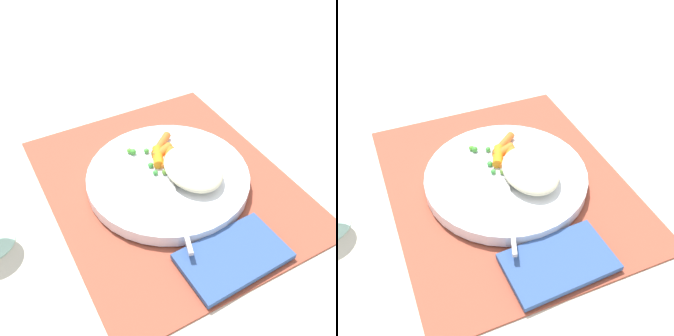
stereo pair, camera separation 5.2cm
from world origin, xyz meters
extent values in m
plane|color=beige|center=(0.00, 0.00, 0.00)|extent=(2.40, 2.40, 0.00)
cube|color=#9E4733|center=(0.00, 0.00, 0.00)|extent=(0.42, 0.35, 0.01)
cylinder|color=white|center=(0.00, 0.00, 0.02)|extent=(0.25, 0.25, 0.02)
ellipsoid|color=beige|center=(-0.02, -0.03, 0.04)|extent=(0.11, 0.08, 0.03)
cylinder|color=orange|center=(0.06, -0.02, 0.03)|extent=(0.04, 0.05, 0.01)
cylinder|color=orange|center=(0.02, -0.01, 0.03)|extent=(0.04, 0.04, 0.01)
cylinder|color=orange|center=(0.03, 0.00, 0.03)|extent=(0.04, 0.03, 0.02)
cylinder|color=orange|center=(0.04, -0.01, 0.03)|extent=(0.03, 0.04, 0.01)
sphere|color=#53AF2F|center=(0.07, 0.03, 0.03)|extent=(0.01, 0.01, 0.01)
sphere|color=green|center=(0.02, 0.02, 0.03)|extent=(0.01, 0.01, 0.01)
sphere|color=green|center=(0.07, 0.03, 0.03)|extent=(0.01, 0.01, 0.01)
sphere|color=green|center=(0.06, 0.01, 0.03)|extent=(0.01, 0.01, 0.01)
sphere|color=#578F37|center=(0.01, -0.03, 0.03)|extent=(0.01, 0.01, 0.01)
sphere|color=#4D9732|center=(0.01, -0.04, 0.03)|extent=(0.01, 0.01, 0.01)
sphere|color=#5A8E2F|center=(0.00, 0.01, 0.03)|extent=(0.01, 0.01, 0.01)
sphere|color=green|center=(0.01, 0.02, 0.03)|extent=(0.01, 0.01, 0.01)
sphere|color=#569B34|center=(0.01, 0.00, 0.03)|extent=(0.01, 0.01, 0.01)
sphere|color=green|center=(0.04, -0.01, 0.03)|extent=(0.01, 0.01, 0.01)
sphere|color=green|center=(0.05, 0.00, 0.03)|extent=(0.01, 0.01, 0.01)
cube|color=silver|center=(0.02, -0.01, 0.03)|extent=(0.05, 0.03, 0.01)
cube|color=silver|center=(-0.07, 0.02, 0.03)|extent=(0.15, 0.05, 0.01)
cube|color=#33518C|center=(-0.17, -0.01, 0.01)|extent=(0.09, 0.14, 0.01)
camera|label=1|loc=(-0.39, 0.22, 0.44)|focal=42.87mm
camera|label=2|loc=(-0.42, 0.17, 0.44)|focal=42.87mm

